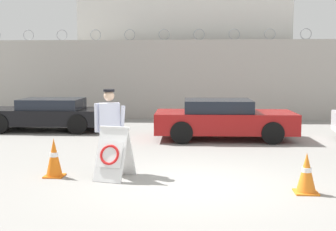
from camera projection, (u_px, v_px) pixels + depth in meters
ground_plane at (194, 185)px, 8.90m from camera, size 90.00×90.00×0.00m
perimeter_wall at (199, 79)px, 19.78m from camera, size 36.00×0.30×3.80m
building_block at (186, 44)px, 24.50m from camera, size 9.64×7.31×6.76m
barricade_sign at (114, 153)px, 9.34m from camera, size 0.78×0.95×1.06m
security_guard at (109, 126)px, 9.94m from camera, size 0.68×0.36×1.77m
traffic_cone_near at (54, 158)px, 9.53m from camera, size 0.39×0.39×0.80m
traffic_cone_mid at (306, 173)px, 8.30m from camera, size 0.41×0.41×0.73m
parked_car_front_coupe at (47, 114)px, 16.35m from camera, size 4.31×1.94×1.12m
parked_car_rear_sedan at (223, 119)px, 14.39m from camera, size 4.29×2.13×1.23m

